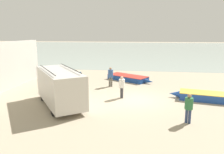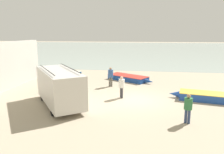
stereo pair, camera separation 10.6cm
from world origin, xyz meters
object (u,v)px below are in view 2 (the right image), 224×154
fishing_rowboat_0 (204,96)px  fishing_rowboat_1 (66,75)px  parked_van (59,86)px  fisherman_1 (122,85)px  fisherman_0 (188,106)px  fisherman_2 (111,75)px  fishing_rowboat_2 (129,78)px

fishing_rowboat_0 → fishing_rowboat_1: size_ratio=1.16×
parked_van → fishing_rowboat_1: bearing=-18.7°
fisherman_1 → parked_van: bearing=178.1°
fisherman_0 → fisherman_1: bearing=-113.8°
fishing_rowboat_0 → fisherman_1: fisherman_1 is taller
fishing_rowboat_0 → fishing_rowboat_1: (-12.53, 6.19, -0.02)m
fishing_rowboat_1 → fisherman_0: bearing=64.9°
fisherman_0 → parked_van: bearing=-81.1°
fisherman_2 → fishing_rowboat_2: bearing=-30.0°
fishing_rowboat_1 → fishing_rowboat_2: size_ratio=0.81×
fisherman_1 → fisherman_2: size_ratio=0.94×
fishing_rowboat_2 → fisherman_1: fisherman_1 is taller
fishing_rowboat_2 → fisherman_2: bearing=-85.9°
fishing_rowboat_2 → fisherman_1: bearing=-59.5°
fishing_rowboat_2 → fisherman_1: (-0.11, -6.11, 0.72)m
fisherman_0 → fisherman_1: (-3.95, 4.06, 0.01)m
parked_van → fishing_rowboat_0: bearing=-111.2°
parked_van → fishing_rowboat_0: 10.15m
parked_van → fisherman_1: (3.88, 2.24, -0.32)m
fishing_rowboat_2 → parked_van: bearing=-84.0°
fishing_rowboat_1 → fisherman_0: fisherman_0 is taller
fishing_rowboat_0 → fishing_rowboat_1: 13.97m
fisherman_0 → fishing_rowboat_2: bearing=-137.3°
fishing_rowboat_1 → fisherman_0: size_ratio=2.37×
fishing_rowboat_0 → fisherman_1: size_ratio=2.72×
fishing_rowboat_2 → fisherman_2: 3.23m
fishing_rowboat_1 → parked_van: bearing=37.4°
fishing_rowboat_1 → fisherman_1: bearing=65.4°
fishing_rowboat_2 → fisherman_0: (3.84, -10.17, 0.71)m
parked_van → fisherman_2: bearing=-60.7°
fishing_rowboat_2 → fisherman_0: size_ratio=2.93×
fishing_rowboat_1 → fisherman_2: size_ratio=2.21×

